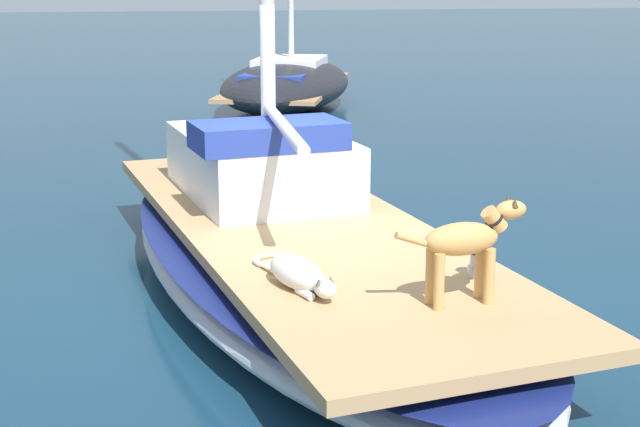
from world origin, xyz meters
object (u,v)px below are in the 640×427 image
(sailboat_main, at_px, (301,259))
(dog_tan, at_px, (468,242))
(moored_boat_far_astern, at_px, (287,83))
(deck_winch, at_px, (479,264))
(dog_white, at_px, (299,274))
(coiled_rope, at_px, (274,260))

(sailboat_main, xyz_separation_m, dog_tan, (0.78, -2.16, 0.75))
(dog_tan, relative_size, moored_boat_far_astern, 0.15)
(dog_tan, bearing_deg, deck_winch, 62.32)
(sailboat_main, distance_m, deck_winch, 2.00)
(sailboat_main, xyz_separation_m, dog_white, (-0.26, -1.70, 0.43))
(dog_tan, bearing_deg, sailboat_main, 109.98)
(deck_winch, height_order, moored_boat_far_astern, moored_boat_far_astern)
(deck_winch, distance_m, moored_boat_far_astern, 13.23)
(dog_tan, relative_size, dog_white, 1.03)
(dog_white, relative_size, moored_boat_far_astern, 0.15)
(dog_white, height_order, coiled_rope, dog_white)
(sailboat_main, relative_size, deck_winch, 36.10)
(sailboat_main, bearing_deg, dog_white, -98.82)
(deck_winch, xyz_separation_m, moored_boat_far_astern, (0.38, 13.22, -0.24))
(dog_tan, bearing_deg, moored_boat_far_astern, 87.31)
(sailboat_main, relative_size, coiled_rope, 23.40)
(coiled_rope, bearing_deg, moored_boat_far_astern, 81.93)
(moored_boat_far_astern, bearing_deg, sailboat_main, -97.04)
(dog_white, height_order, deck_winch, dog_white)
(coiled_rope, height_order, moored_boat_far_astern, moored_boat_far_astern)
(dog_white, distance_m, coiled_rope, 0.63)
(dog_white, relative_size, coiled_rope, 2.82)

